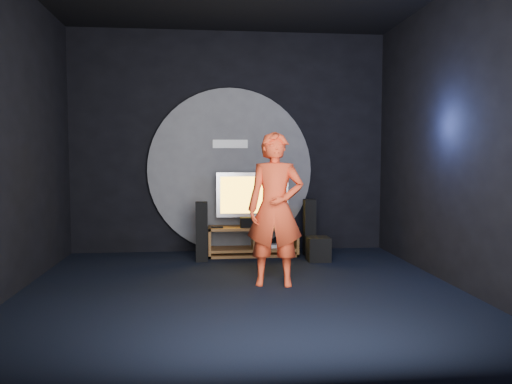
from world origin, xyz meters
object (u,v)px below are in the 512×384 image
Objects in this scene: tower_speaker_right at (309,227)px; tv at (252,197)px; player at (275,209)px; subwoofer at (318,249)px; tower_speaker_left at (202,232)px; media_console at (253,243)px.

tv is at bearing 171.38° from tower_speaker_right.
tower_speaker_right is 0.48× the size of player.
tower_speaker_left is at bearing 174.49° from subwoofer.
player reaches higher than tower_speaker_right.
media_console is at bearing 23.61° from tower_speaker_left.
tv reaches higher than media_console.
tower_speaker_right is at bearing 9.62° from tower_speaker_left.
tv is 1.29× the size of tower_speaker_right.
player is at bearing -87.25° from tv.
tower_speaker_left is 1.75m from player.
player reaches higher than tower_speaker_left.
tower_speaker_left reaches higher than subwoofer.
tv is at bearing 102.67° from player.
tower_speaker_right is (0.87, -0.13, -0.47)m from tv.
player is at bearing -87.38° from media_console.
tower_speaker_right is 2.46× the size of subwoofer.
tower_speaker_left is 0.48× the size of player.
tower_speaker_right reaches higher than subwoofer.
tv is at bearing 147.70° from subwoofer.
tower_speaker_right is (1.65, 0.28, 0.00)m from tower_speaker_left.
subwoofer is (0.04, -0.44, -0.26)m from tower_speaker_right.
tv reaches higher than tower_speaker_right.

